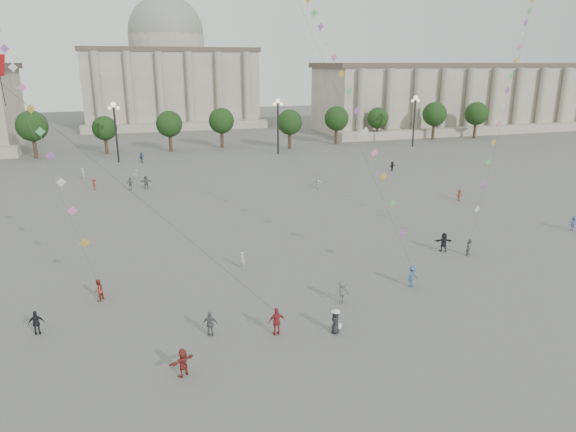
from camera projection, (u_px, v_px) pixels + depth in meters
name	position (u px, v px, depth m)	size (l,w,h in m)	color
ground	(363.00, 343.00, 32.88)	(360.00, 360.00, 0.00)	#5C5957
hall_east	(467.00, 97.00, 137.86)	(84.00, 26.22, 17.20)	gray
hall_central	(169.00, 74.00, 146.82)	(48.30, 34.30, 35.50)	gray
tree_row	(195.00, 124.00, 102.58)	(137.12, 5.12, 8.00)	#362A1B
lamp_post_mid_west	(115.00, 121.00, 90.38)	(2.00, 0.90, 10.65)	#262628
lamp_post_mid_east	(278.00, 116.00, 99.04)	(2.00, 0.90, 10.65)	#262628
lamp_post_far_east	(415.00, 112.00, 107.69)	(2.00, 0.90, 10.65)	#262628
person_crowd_0	(141.00, 158.00, 91.52)	(1.14, 0.47, 1.95)	navy
person_crowd_3	(444.00, 242.00, 48.65)	(1.71, 0.54, 1.84)	black
person_crowd_4	(137.00, 175.00, 78.51)	(1.48, 0.47, 1.59)	silver
person_crowd_6	(342.00, 292.00, 38.10)	(1.17, 0.67, 1.81)	#57585B
person_crowd_7	(318.00, 182.00, 73.50)	(1.44, 0.46, 1.55)	silver
person_crowd_8	(459.00, 195.00, 66.63)	(0.98, 0.56, 1.51)	brown
person_crowd_9	(392.00, 166.00, 84.85)	(1.51, 0.48, 1.63)	black
person_crowd_10	(83.00, 174.00, 78.69)	(0.65, 0.43, 1.78)	beige
person_crowd_12	(146.00, 182.00, 73.12)	(1.69, 0.54, 1.83)	slate
person_crowd_13	(242.00, 260.00, 44.72)	(0.54, 0.36, 1.48)	beige
person_crowd_14	(573.00, 223.00, 54.66)	(1.04, 0.60, 1.61)	#344D76
person_crowd_16	(130.00, 184.00, 72.07)	(1.03, 0.43, 1.76)	slate
person_crowd_17	(94.00, 184.00, 72.32)	(1.08, 0.62, 1.67)	maroon
tourist_0	(277.00, 321.00, 33.65)	(1.14, 0.47, 1.94)	maroon
tourist_1	(37.00, 323.00, 33.71)	(0.99, 0.41, 1.69)	black
tourist_2	(183.00, 362.00, 29.25)	(1.59, 0.51, 1.71)	maroon
tourist_3	(210.00, 324.00, 33.55)	(1.01, 0.42, 1.72)	#57575C
kite_flyer_0	(98.00, 290.00, 38.55)	(0.83, 0.64, 1.70)	maroon
kite_flyer_1	(412.00, 276.00, 40.88)	(1.18, 0.68, 1.82)	#38577F
kite_flyer_2	(470.00, 247.00, 47.65)	(0.78, 0.61, 1.60)	slate
hat_person	(336.00, 321.00, 33.91)	(0.95, 0.94, 1.69)	black
kite_train_east	(527.00, 22.00, 62.37)	(34.28, 31.70, 60.45)	#3F3F3F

